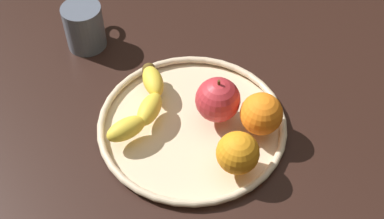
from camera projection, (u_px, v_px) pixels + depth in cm
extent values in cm
cube|color=black|center=(192.00, 135.00, 88.77)|extent=(159.01, 159.01, 4.00)
cylinder|color=beige|center=(192.00, 127.00, 87.02)|extent=(30.73, 30.73, 0.60)
torus|color=beige|center=(192.00, 123.00, 86.33)|extent=(32.01, 32.01, 1.20)
ellipsoid|color=yellow|center=(126.00, 129.00, 82.61)|extent=(7.28, 7.43, 3.45)
ellipsoid|color=yellow|center=(150.00, 107.00, 85.62)|extent=(7.47, 4.64, 3.45)
ellipsoid|color=yellow|center=(153.00, 81.00, 89.44)|extent=(7.77, 6.16, 3.45)
ellipsoid|color=brown|center=(149.00, 69.00, 91.38)|extent=(2.86, 3.05, 2.41)
sphere|color=#BE2C34|center=(218.00, 100.00, 83.93)|extent=(7.53, 7.53, 7.53)
cylinder|color=#593819|center=(219.00, 83.00, 80.91)|extent=(0.44, 0.44, 1.20)
sphere|color=orange|center=(238.00, 153.00, 77.54)|extent=(6.72, 6.72, 6.72)
sphere|color=orange|center=(261.00, 114.00, 82.34)|extent=(6.99, 6.99, 6.99)
cylinder|color=#545A69|center=(84.00, 27.00, 97.35)|extent=(7.53, 7.53, 8.93)
torus|color=#545A69|center=(91.00, 9.00, 100.18)|extent=(4.93, 1.00, 4.93)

